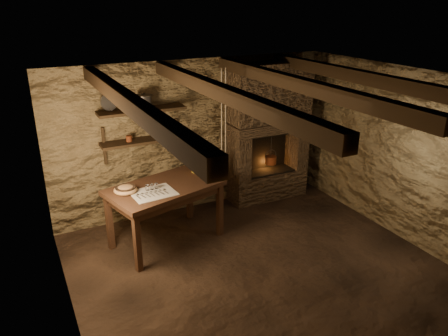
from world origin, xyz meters
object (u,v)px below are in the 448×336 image
stoneware_jug (196,158)px  iron_stockpot (144,103)px  red_pot (271,159)px  work_table (166,212)px  wooden_bowl (126,190)px

stoneware_jug → iron_stockpot: bearing=155.4°
iron_stockpot → red_pot: bearing=-3.3°
work_table → wooden_bowl: (-0.53, 0.01, 0.44)m
stoneware_jug → wooden_bowl: (-1.11, -0.26, -0.18)m
work_table → wooden_bowl: bearing=163.6°
stoneware_jug → wooden_bowl: size_ratio=1.62×
wooden_bowl → red_pot: 2.69m
iron_stockpot → red_pot: (2.09, -0.12, -1.16)m
wooden_bowl → iron_stockpot: (0.53, 0.72, 0.96)m
stoneware_jug → red_pot: size_ratio=0.92×
red_pot → iron_stockpot: bearing=176.7°
iron_stockpot → red_pot: size_ratio=0.44×
work_table → iron_stockpot: iron_stockpot is taller
iron_stockpot → wooden_bowl: bearing=-126.5°
stoneware_jug → red_pot: (1.50, 0.34, -0.38)m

